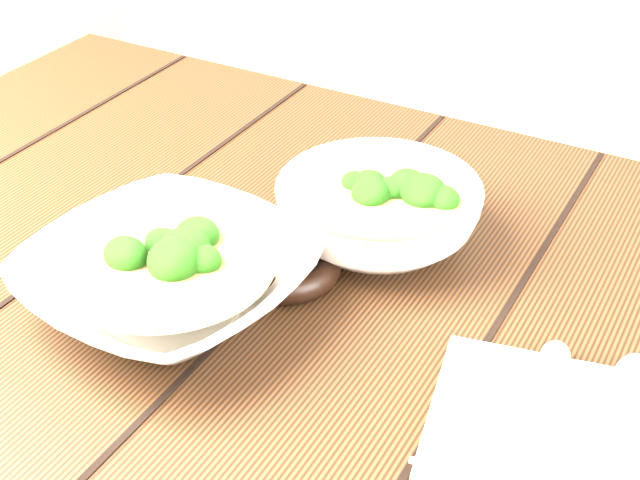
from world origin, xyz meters
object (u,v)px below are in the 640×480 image
Objects in this scene: napkin at (561,432)px; trivet at (286,266)px; soup_bowl_front at (168,277)px; soup_bowl_back at (378,211)px; table at (299,383)px.

trivet is at bearing 153.59° from napkin.
soup_bowl_back is (0.12, 0.19, 0.00)m from soup_bowl_front.
table is 0.19m from soup_bowl_front.
table is at bearing 154.67° from napkin.
soup_bowl_back reaches higher than soup_bowl_front.
napkin is at bearing 2.22° from soup_bowl_front.
napkin is (0.35, 0.01, -0.03)m from soup_bowl_front.
soup_bowl_front is at bearing 170.49° from napkin.
soup_bowl_back reaches higher than table.
napkin is (0.27, -0.06, 0.13)m from table.
table is 0.19m from soup_bowl_back.
trivet is at bearing -115.70° from soup_bowl_back.
napkin is at bearing -14.68° from trivet.
soup_bowl_front is 1.38× the size of napkin.
soup_bowl_back is (0.03, 0.11, 0.15)m from table.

